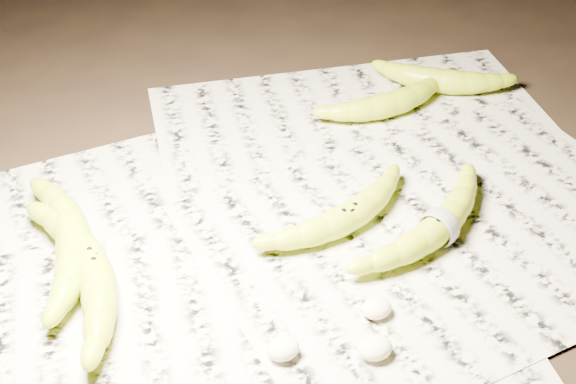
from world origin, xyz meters
name	(u,v)px	position (x,y,z in m)	size (l,w,h in m)	color
ground	(305,232)	(0.00, 0.00, 0.00)	(3.00, 3.00, 0.00)	black
newspaper_patch	(294,231)	(-0.01, 0.00, 0.00)	(0.90, 0.70, 0.01)	#BDB8A2
banana_left_a	(92,265)	(-0.25, 0.01, 0.03)	(0.23, 0.07, 0.04)	#A5BB17
banana_left_b	(73,238)	(-0.25, 0.07, 0.03)	(0.21, 0.07, 0.04)	#A5BB17
banana_center	(348,215)	(0.04, -0.02, 0.03)	(0.19, 0.06, 0.04)	#A5BB17
banana_taped	(440,225)	(0.13, -0.08, 0.03)	(0.22, 0.06, 0.04)	#A5BB17
banana_upper_a	(392,101)	(0.22, 0.18, 0.03)	(0.19, 0.06, 0.04)	#A5BB17
banana_upper_b	(442,79)	(0.32, 0.20, 0.03)	(0.18, 0.06, 0.04)	#A5BB17
measuring_tape	(440,225)	(0.13, -0.08, 0.03)	(0.05, 0.05, 0.00)	white
flesh_chunk_a	(283,346)	(-0.10, -0.17, 0.02)	(0.03, 0.03, 0.02)	#FFF0C5
flesh_chunk_b	(375,345)	(-0.02, -0.20, 0.02)	(0.04, 0.03, 0.02)	#FFF0C5
flesh_chunk_c	(377,306)	(0.01, -0.15, 0.02)	(0.03, 0.03, 0.02)	#FFF0C5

